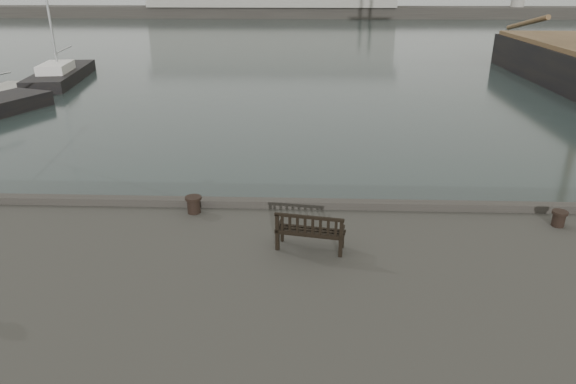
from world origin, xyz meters
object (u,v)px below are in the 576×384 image
bollard_right (559,219)px  yacht_d (62,78)px  bollard_left (194,205)px  bench (310,238)px

bollard_right → yacht_d: bearing=132.3°
bollard_left → bollard_right: size_ratio=1.13×
bench → yacht_d: 32.39m
bench → bollard_left: 3.26m
bollard_right → yacht_d: size_ratio=0.03×
yacht_d → bench: bearing=-66.3°
bench → bollard_right: size_ratio=4.07×
bench → yacht_d: (-17.77, 27.04, -1.59)m
bollard_right → yacht_d: (-23.40, 25.73, -1.51)m
yacht_d → bollard_right: bearing=-57.4°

